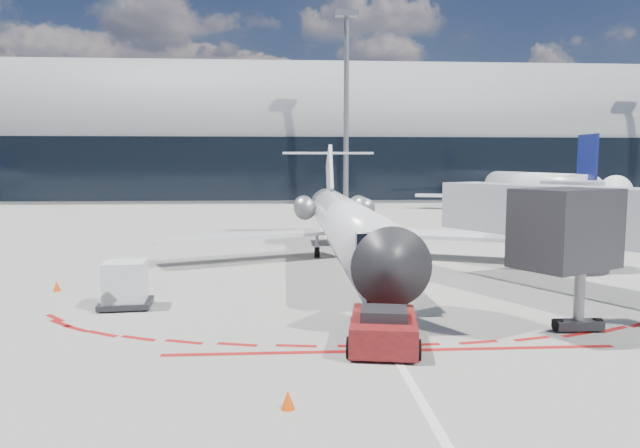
{
  "coord_description": "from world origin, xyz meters",
  "views": [
    {
      "loc": [
        -3.27,
        -28.29,
        5.71
      ],
      "look_at": [
        -1.57,
        -1.15,
        2.83
      ],
      "focal_mm": 32.0,
      "sensor_mm": 36.0,
      "label": 1
    }
  ],
  "objects": [
    {
      "name": "ground",
      "position": [
        0.0,
        0.0,
        0.0
      ],
      "size": [
        260.0,
        260.0,
        0.0
      ],
      "primitive_type": "plane",
      "color": "slate",
      "rests_on": "ground"
    },
    {
      "name": "apron_centerline",
      "position": [
        0.0,
        2.0,
        0.01
      ],
      "size": [
        0.25,
        40.0,
        0.01
      ],
      "primitive_type": "cube",
      "color": "silver",
      "rests_on": "ground"
    },
    {
      "name": "apron_stop_bar",
      "position": [
        0.0,
        -11.5,
        0.01
      ],
      "size": [
        14.0,
        0.25,
        0.01
      ],
      "primitive_type": "cube",
      "color": "maroon",
      "rests_on": "ground"
    },
    {
      "name": "terminal_building",
      "position": [
        0.0,
        64.97,
        8.52
      ],
      "size": [
        150.0,
        24.15,
        24.0
      ],
      "color": "gray",
      "rests_on": "ground"
    },
    {
      "name": "jet_bridge",
      "position": [
        9.79,
        -3.01,
        3.01
      ],
      "size": [
        10.03,
        15.2,
        4.9
      ],
      "color": "#989AA0",
      "rests_on": "ground"
    },
    {
      "name": "light_mast_centre",
      "position": [
        5.0,
        48.0,
        12.5
      ],
      "size": [
        0.7,
        0.7,
        25.0
      ],
      "primitive_type": "cylinder",
      "color": "slate",
      "rests_on": "ground"
    },
    {
      "name": "regional_jet",
      "position": [
        0.21,
        4.81,
        2.38
      ],
      "size": [
        23.11,
        28.5,
        7.14
      ],
      "color": "silver",
      "rests_on": "ground"
    },
    {
      "name": "pushback_tug",
      "position": [
        -0.21,
        -11.17,
        0.58
      ],
      "size": [
        2.62,
        5.18,
        1.32
      ],
      "rotation": [
        0.0,
        0.0,
        -0.17
      ],
      "color": "#500B11",
      "rests_on": "ground"
    },
    {
      "name": "ramp_worker",
      "position": [
        0.52,
        -8.41,
        0.93
      ],
      "size": [
        0.81,
        0.7,
        1.86
      ],
      "primitive_type": "imported",
      "rotation": [
        0.0,
        0.0,
        3.6
      ],
      "color": "#E7FC1A",
      "rests_on": "ground"
    },
    {
      "name": "uld_container",
      "position": [
        -9.6,
        -5.63,
        0.92
      ],
      "size": [
        2.13,
        1.87,
        1.86
      ],
      "rotation": [
        0.0,
        0.0,
        0.1
      ],
      "color": "black",
      "rests_on": "ground"
    },
    {
      "name": "safety_cone_left",
      "position": [
        -13.52,
        -2.42,
        0.23
      ],
      "size": [
        0.33,
        0.33,
        0.46
      ],
      "primitive_type": "cone",
      "color": "#F14605",
      "rests_on": "ground"
    },
    {
      "name": "safety_cone_right",
      "position": [
        -3.22,
        -15.48,
        0.23
      ],
      "size": [
        0.33,
        0.33,
        0.45
      ],
      "primitive_type": "cone",
      "color": "#F14605",
      "rests_on": "ground"
    },
    {
      "name": "bg_airliner_1",
      "position": [
        27.62,
        42.65,
        5.43
      ],
      "size": [
        33.57,
        35.54,
        10.86
      ],
      "primitive_type": null,
      "color": "silver",
      "rests_on": "ground"
    }
  ]
}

